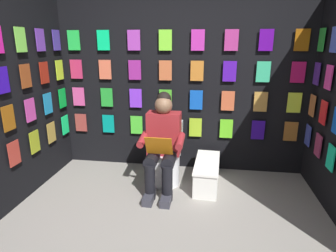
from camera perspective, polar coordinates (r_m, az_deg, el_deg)
The scene contains 5 objects.
display_wall_back at distance 3.97m, azimuth 2.70°, elevation 7.61°, with size 3.45×0.14×2.29m.
display_wall_right at distance 3.67m, azimuth -27.01°, elevation 5.15°, with size 0.14×1.84×2.29m.
toilet at distance 3.71m, azimuth -0.48°, elevation -6.21°, with size 0.41×0.56×0.77m.
person_reading at distance 3.40m, azimuth -1.13°, elevation -3.39°, with size 0.53×0.68×1.19m.
comic_longbox_near at distance 3.69m, azimuth 7.70°, elevation -9.28°, with size 0.33×0.79×0.32m.
Camera 1 is at (-0.40, 2.02, 1.74)m, focal length 30.71 mm.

